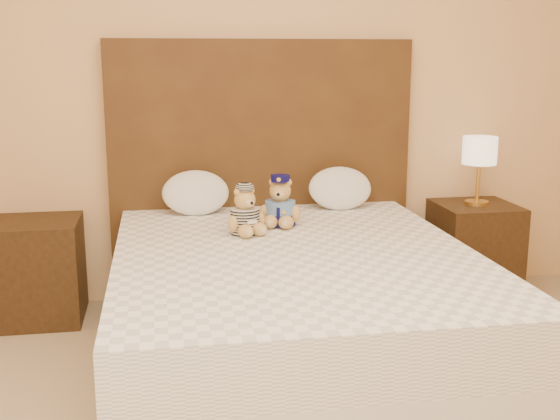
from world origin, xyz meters
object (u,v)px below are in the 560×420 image
at_px(bed, 294,308).
at_px(pillow_left, 196,191).
at_px(teddy_police, 280,201).
at_px(teddy_prisoner, 245,210).
at_px(lamp, 480,154).
at_px(pillow_right, 340,186).
at_px(nightstand_right, 474,249).
at_px(nightstand_left, 39,270).

height_order(bed, pillow_left, pillow_left).
bearing_deg(teddy_police, bed, -73.47).
bearing_deg(teddy_prisoner, bed, -84.79).
relative_size(lamp, teddy_police, 1.54).
bearing_deg(pillow_right, pillow_left, 180.00).
relative_size(bed, pillow_left, 5.43).
bearing_deg(teddy_police, pillow_right, 59.49).
distance_m(lamp, teddy_police, 1.29).
relative_size(nightstand_right, teddy_prisoner, 2.30).
relative_size(bed, pillow_right, 5.47).
relative_size(bed, nightstand_left, 3.64).
height_order(nightstand_right, pillow_left, pillow_left).
xyz_separation_m(bed, nightstand_left, (-1.25, 0.80, -0.00)).
height_order(teddy_police, pillow_right, teddy_police).
xyz_separation_m(pillow_left, pillow_right, (0.82, 0.00, -0.00)).
distance_m(teddy_prisoner, pillow_right, 0.79).
xyz_separation_m(nightstand_left, pillow_left, (0.85, 0.03, 0.40)).
xyz_separation_m(bed, teddy_prisoner, (-0.18, 0.33, 0.39)).
distance_m(bed, teddy_prisoner, 0.55).
bearing_deg(pillow_left, teddy_police, -40.70).
relative_size(teddy_police, teddy_prisoner, 1.09).
bearing_deg(pillow_right, bed, -117.13).
relative_size(bed, teddy_prisoner, 8.38).
height_order(pillow_left, pillow_right, pillow_left).
distance_m(lamp, pillow_right, 0.84).
bearing_deg(teddy_police, nightstand_right, 33.28).
distance_m(nightstand_left, pillow_right, 1.72).
bearing_deg(bed, lamp, 32.62).
distance_m(lamp, pillow_left, 1.66).
xyz_separation_m(teddy_police, pillow_right, (0.41, 0.36, -0.00)).
bearing_deg(nightstand_right, pillow_left, 178.96).
relative_size(nightstand_left, teddy_prisoner, 2.30).
distance_m(nightstand_right, pillow_left, 1.70).
height_order(nightstand_left, teddy_prisoner, teddy_prisoner).
height_order(lamp, pillow_left, lamp).
distance_m(nightstand_right, teddy_police, 1.34).
distance_m(nightstand_left, teddy_police, 1.37).
distance_m(teddy_police, pillow_left, 0.54).
xyz_separation_m(nightstand_left, nightstand_right, (2.50, 0.00, 0.00)).
height_order(nightstand_right, pillow_right, pillow_right).
relative_size(nightstand_left, teddy_police, 2.11).
bearing_deg(teddy_police, teddy_prisoner, -125.54).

